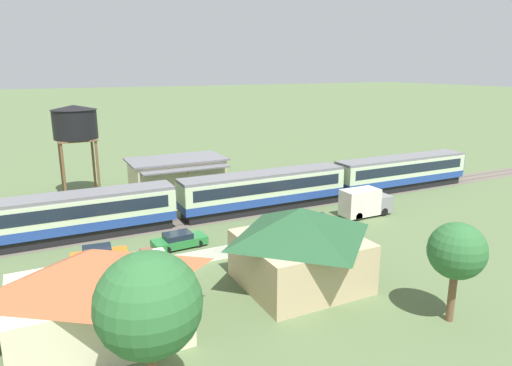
{
  "coord_description": "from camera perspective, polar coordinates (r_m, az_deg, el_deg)",
  "views": [
    {
      "loc": [
        -14.62,
        -40.68,
        14.29
      ],
      "look_at": [
        4.89,
        -1.6,
        3.11
      ],
      "focal_mm": 32.0,
      "sensor_mm": 36.0,
      "label": 1
    }
  ],
  "objects": [
    {
      "name": "picket_fence_front",
      "position": [
        33.33,
        -17.28,
        -10.72
      ],
      "size": [
        33.69,
        0.06,
        1.05
      ],
      "primitive_type": "cube",
      "color": "white",
      "rests_on": "ground_plane"
    },
    {
      "name": "parked_car_orange",
      "position": [
        36.48,
        -19.06,
        -8.53
      ],
      "size": [
        4.25,
        2.25,
        1.25
      ],
      "rotation": [
        0.0,
        0.0,
        -0.09
      ],
      "color": "orange",
      "rests_on": "ground_plane"
    },
    {
      "name": "passenger_train",
      "position": [
        46.51,
        1.29,
        -0.73
      ],
      "size": [
        54.93,
        3.13,
        3.92
      ],
      "color": "#234293",
      "rests_on": "ground_plane"
    },
    {
      "name": "water_tower",
      "position": [
        53.56,
        -21.69,
        6.94
      ],
      "size": [
        4.86,
        4.86,
        10.29
      ],
      "color": "brown",
      "rests_on": "ground_plane"
    },
    {
      "name": "delivery_truck_grey",
      "position": [
        45.89,
        13.39,
        -2.39
      ],
      "size": [
        5.28,
        2.01,
        2.76
      ],
      "color": "gray",
      "rests_on": "ground_plane"
    },
    {
      "name": "railway_track",
      "position": [
        50.84,
        8.65,
        -2.12
      ],
      "size": [
        118.51,
        3.6,
        0.04
      ],
      "color": "#665B51",
      "rests_on": "ground_plane"
    },
    {
      "name": "parked_car_green",
      "position": [
        37.81,
        -9.59,
        -7.08
      ],
      "size": [
        4.45,
        2.04,
        1.24
      ],
      "rotation": [
        0.0,
        0.0,
        0.06
      ],
      "color": "#287A38",
      "rests_on": "ground_plane"
    },
    {
      "name": "yard_tree_1",
      "position": [
        19.12,
        -13.27,
        -14.63
      ],
      "size": [
        4.33,
        4.33,
        7.33
      ],
      "color": "brown",
      "rests_on": "ground_plane"
    },
    {
      "name": "cottage_dark_green_roof",
      "position": [
        30.65,
        5.57,
        -7.73
      ],
      "size": [
        8.06,
        7.68,
        5.39
      ],
      "color": "tan",
      "rests_on": "ground_plane"
    },
    {
      "name": "station_building",
      "position": [
        54.08,
        -9.83,
        1.03
      ],
      "size": [
        11.05,
        7.46,
        3.96
      ],
      "color": "beige",
      "rests_on": "ground_plane"
    },
    {
      "name": "parked_car_red",
      "position": [
        41.55,
        7.58,
        -4.98
      ],
      "size": [
        4.72,
        2.09,
        1.31
      ],
      "rotation": [
        0.0,
        0.0,
        -0.05
      ],
      "color": "red",
      "rests_on": "ground_plane"
    },
    {
      "name": "cottage_terracotta_roof_2",
      "position": [
        26.24,
        -19.24,
        -12.8
      ],
      "size": [
        9.48,
        6.73,
        5.14
      ],
      "color": "beige",
      "rests_on": "ground_plane"
    },
    {
      "name": "ground_plane",
      "position": [
        45.52,
        -6.44,
        -4.03
      ],
      "size": [
        600.0,
        600.0,
        0.0
      ],
      "primitive_type": "plane",
      "color": "#566B42"
    },
    {
      "name": "yard_tree_0",
      "position": [
        28.03,
        23.82,
        -7.84
      ],
      "size": [
        3.23,
        3.23,
        5.95
      ],
      "color": "brown",
      "rests_on": "ground_plane"
    }
  ]
}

